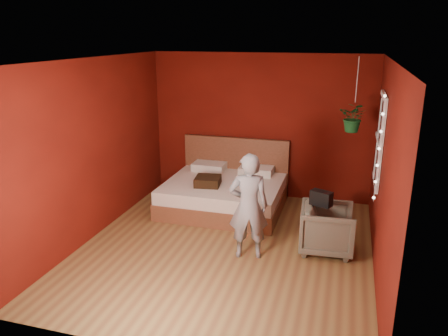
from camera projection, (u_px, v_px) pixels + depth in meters
floor at (226, 247)px, 6.22m from camera, size 4.50×4.50×0.00m
room_walls at (226, 132)px, 5.72m from camera, size 4.04×4.54×2.62m
window at (379, 140)px, 6.08m from camera, size 0.05×0.97×1.27m
fairy_lights at (379, 149)px, 5.60m from camera, size 0.04×0.04×1.45m
bed at (225, 192)px, 7.58m from camera, size 1.97×1.68×1.08m
person at (248, 206)px, 5.77m from camera, size 0.60×0.47×1.46m
armchair at (327, 229)px, 6.03m from camera, size 0.77×0.75×0.66m
handbag at (321, 198)px, 5.95m from camera, size 0.32×0.25×0.21m
throw_pillow at (208, 181)px, 7.26m from camera, size 0.46×0.46×0.14m
hanging_plant at (354, 117)px, 6.53m from camera, size 0.50×0.47×1.11m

